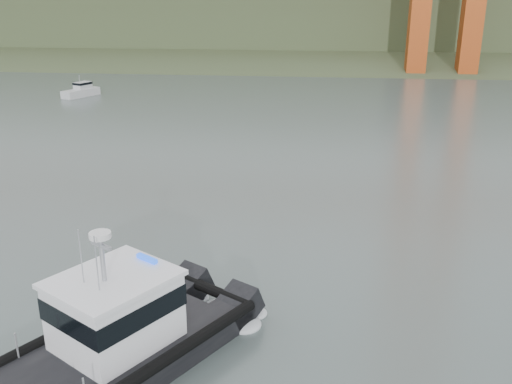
% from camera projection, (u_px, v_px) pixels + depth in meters
% --- Properties ---
extents(ground, '(400.00, 400.00, 0.00)m').
position_uv_depth(ground, '(235.00, 320.00, 23.62)').
color(ground, '#4A5854').
rests_on(ground, ground).
extents(headlands, '(500.00, 105.36, 27.12)m').
position_uv_depth(headlands, '(311.00, 16.00, 138.80)').
color(headlands, '#3A4D2C').
rests_on(headlands, ground).
extents(patrol_boat, '(9.65, 12.01, 5.60)m').
position_uv_depth(patrol_boat, '(109.00, 338.00, 19.95)').
color(patrol_boat, black).
rests_on(patrol_boat, ground).
extents(motorboat, '(3.71, 5.39, 2.83)m').
position_uv_depth(motorboat, '(81.00, 91.00, 73.32)').
color(motorboat, silver).
rests_on(motorboat, ground).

